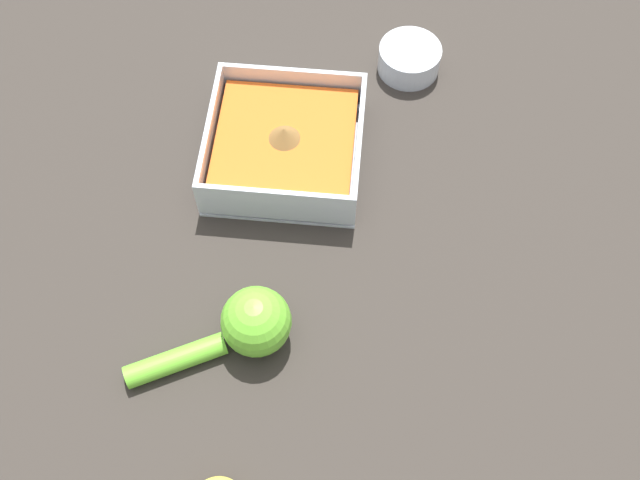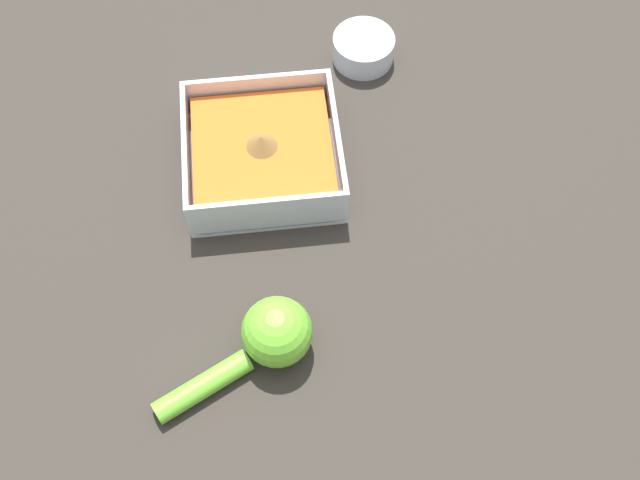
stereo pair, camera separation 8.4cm
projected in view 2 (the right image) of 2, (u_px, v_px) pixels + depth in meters
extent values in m
plane|color=#332D28|center=(276.00, 156.00, 0.93)|extent=(4.00, 4.00, 0.00)
cube|color=silver|center=(264.00, 165.00, 0.92)|extent=(0.19, 0.19, 0.01)
cube|color=silver|center=(187.00, 156.00, 0.89)|extent=(0.19, 0.01, 0.06)
cube|color=silver|center=(337.00, 143.00, 0.90)|extent=(0.19, 0.01, 0.06)
cube|color=silver|center=(257.00, 92.00, 0.94)|extent=(0.01, 0.17, 0.06)
cube|color=silver|center=(268.00, 213.00, 0.85)|extent=(0.01, 0.17, 0.06)
cube|color=orange|center=(263.00, 155.00, 0.90)|extent=(0.17, 0.17, 0.03)
cone|color=brown|center=(262.00, 142.00, 0.88)|extent=(0.04, 0.04, 0.02)
cylinder|color=silver|center=(363.00, 48.00, 1.00)|extent=(0.08, 0.08, 0.04)
cylinder|color=brown|center=(363.00, 51.00, 1.00)|extent=(0.07, 0.07, 0.02)
sphere|color=#6BC633|center=(277.00, 332.00, 0.78)|extent=(0.08, 0.08, 0.08)
cylinder|color=#6BC633|center=(203.00, 386.00, 0.78)|extent=(0.07, 0.11, 0.02)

